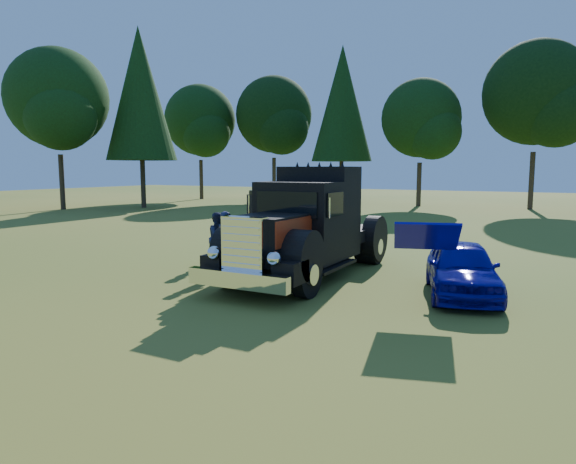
# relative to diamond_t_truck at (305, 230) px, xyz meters

# --- Properties ---
(ground) EXTENTS (120.00, 120.00, 0.00)m
(ground) POSITION_rel_diamond_t_truck_xyz_m (0.10, -1.26, -1.28)
(ground) COLOR #375A1A
(ground) RESTS_ON ground
(treeline) EXTENTS (67.22, 24.04, 13.84)m
(treeline) POSITION_rel_diamond_t_truck_xyz_m (-1.75, 25.75, 6.39)
(treeline) COLOR #2D2116
(treeline) RESTS_ON ground
(diamond_t_truck) EXTENTS (3.26, 7.16, 3.00)m
(diamond_t_truck) POSITION_rel_diamond_t_truck_xyz_m (0.00, 0.00, 0.00)
(diamond_t_truck) COLOR black
(diamond_t_truck) RESTS_ON ground
(hotrod_coupe) EXTENTS (2.48, 4.27, 1.89)m
(hotrod_coupe) POSITION_rel_diamond_t_truck_xyz_m (4.14, -0.17, -0.63)
(hotrod_coupe) COLOR #07149F
(hotrod_coupe) RESTS_ON ground
(spectator_near) EXTENTS (0.71, 0.77, 1.76)m
(spectator_near) POSITION_rel_diamond_t_truck_xyz_m (-2.14, -0.64, -0.40)
(spectator_near) COLOR #1A223E
(spectator_near) RESTS_ON ground
(spectator_far) EXTENTS (0.75, 0.88, 1.60)m
(spectator_far) POSITION_rel_diamond_t_truck_xyz_m (-3.23, 0.47, -0.48)
(spectator_far) COLOR #1D2C43
(spectator_far) RESTS_ON ground
(distant_teal_car) EXTENTS (2.44, 4.79, 1.50)m
(distant_teal_car) POSITION_rel_diamond_t_truck_xyz_m (-14.32, 23.38, -0.53)
(distant_teal_car) COLOR #09303B
(distant_teal_car) RESTS_ON ground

